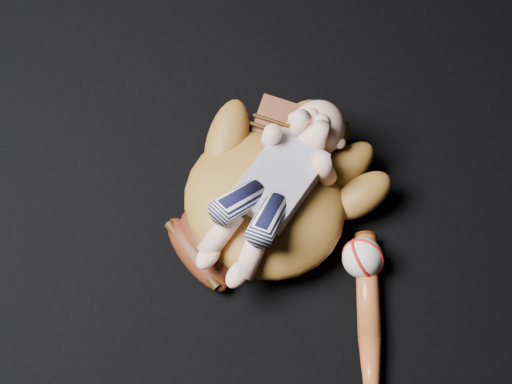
# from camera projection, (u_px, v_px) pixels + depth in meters

# --- Properties ---
(baseball_glove) EXTENTS (0.55, 0.58, 0.14)m
(baseball_glove) POSITION_uv_depth(u_px,v_px,m) (264.00, 199.00, 1.35)
(baseball_glove) COLOR brown
(baseball_glove) RESTS_ON ground
(newborn_baby) EXTENTS (0.21, 0.41, 0.16)m
(newborn_baby) POSITION_uv_depth(u_px,v_px,m) (271.00, 189.00, 1.29)
(newborn_baby) COLOR #EAB096
(newborn_baby) RESTS_ON baseball_glove
(baseball_bat) EXTENTS (0.25, 0.42, 0.04)m
(baseball_bat) POSITION_uv_depth(u_px,v_px,m) (370.00, 353.00, 1.26)
(baseball_bat) COLOR #AF4B22
(baseball_bat) RESTS_ON ground
(baseball) EXTENTS (0.10, 0.10, 0.08)m
(baseball) POSITION_uv_depth(u_px,v_px,m) (363.00, 258.00, 1.33)
(baseball) COLOR silver
(baseball) RESTS_ON ground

